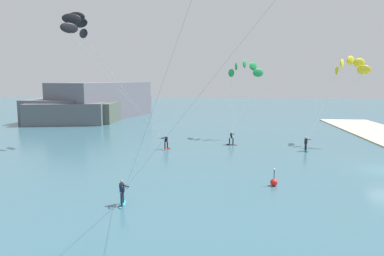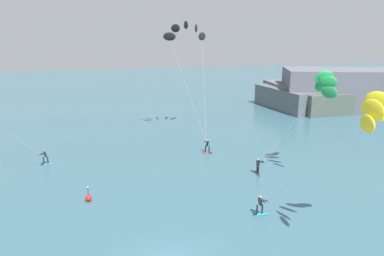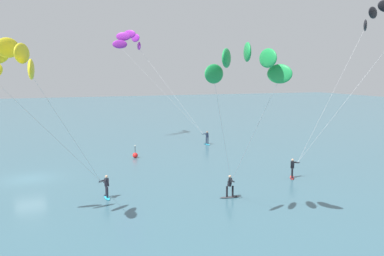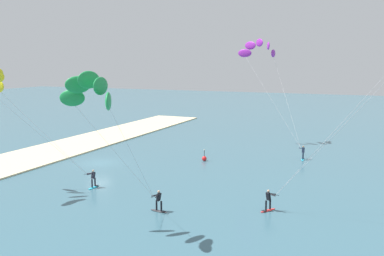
{
  "view_description": "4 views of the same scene",
  "coord_description": "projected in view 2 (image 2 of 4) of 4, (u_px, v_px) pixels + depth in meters",
  "views": [
    {
      "loc": [
        -32.46,
        14.46,
        8.14
      ],
      "look_at": [
        3.26,
        17.71,
        3.18
      ],
      "focal_mm": 33.17,
      "sensor_mm": 36.0,
      "label": 1
    },
    {
      "loc": [
        -3.0,
        -20.77,
        14.74
      ],
      "look_at": [
        4.06,
        12.68,
        5.55
      ],
      "focal_mm": 35.2,
      "sensor_mm": 36.0,
      "label": 2
    },
    {
      "loc": [
        39.08,
        -0.02,
        9.13
      ],
      "look_at": [
        6.01,
        12.58,
        4.52
      ],
      "focal_mm": 40.98,
      "sensor_mm": 36.0,
      "label": 3
    },
    {
      "loc": [
        38.14,
        27.89,
        11.22
      ],
      "look_at": [
        5.98,
        14.03,
        5.75
      ],
      "focal_mm": 38.95,
      "sensor_mm": 36.0,
      "label": 4
    }
  ],
  "objects": [
    {
      "name": "kitesurfer_mid_water",
      "position": [
        322.0,
        87.0,
        36.18
      ],
      "size": [
        7.3,
        5.12,
        10.75
      ],
      "color": "#333338",
      "rests_on": "ground"
    },
    {
      "name": "kitesurfer_nearshore",
      "position": [
        370.0,
        115.0,
        23.66
      ],
      "size": [
        7.78,
        8.08,
        10.94
      ],
      "color": "#23ADD1",
      "rests_on": "ground"
    },
    {
      "name": "kitesurfer_downwind",
      "position": [
        187.0,
        35.0,
        50.93
      ],
      "size": [
        6.24,
        11.57,
        15.56
      ],
      "color": "red",
      "rests_on": "ground"
    },
    {
      "name": "marker_buoy",
      "position": [
        89.0,
        198.0,
        32.85
      ],
      "size": [
        0.56,
        0.56,
        1.38
      ],
      "color": "red",
      "rests_on": "ground"
    },
    {
      "name": "distant_headland",
      "position": [
        343.0,
        94.0,
        71.17
      ],
      "size": [
        31.07,
        22.59,
        7.43
      ],
      "color": "#565B60",
      "rests_on": "ground"
    }
  ]
}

